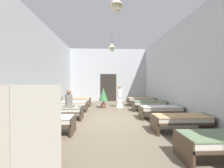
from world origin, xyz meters
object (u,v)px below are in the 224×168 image
Objects in this scene: bed_right_row_2 at (160,109)px; nurse_near_aisle at (119,99)px; bed_left_row_0 at (8,145)px; bed_right_row_0 at (224,141)px; bed_left_row_3 at (71,104)px; potted_plant at (103,95)px; bed_left_row_1 at (45,121)px; patient_seated_primary at (69,101)px; bed_right_row_3 at (149,103)px; bed_left_row_4 at (77,100)px; bed_right_row_1 at (181,119)px; bed_right_row_4 at (141,100)px; bed_left_row_2 at (61,110)px.

nurse_near_aisle reaches higher than bed_right_row_2.
bed_left_row_0 is 4.58m from bed_right_row_0.
bed_right_row_2 and bed_left_row_3 have the same top height.
nurse_near_aisle is 1.14m from potted_plant.
bed_left_row_1 is 1.93m from patient_seated_primary.
bed_left_row_3 and bed_right_row_3 have the same top height.
bed_left_row_4 is at bearing 90.00° from bed_left_row_3.
potted_plant reaches higher than bed_right_row_0.
bed_left_row_1 is at bearing -90.00° from bed_left_row_4.
bed_right_row_3 is at bearing 0.00° from bed_left_row_3.
bed_left_row_1 is 1.00× the size of bed_right_row_1.
potted_plant is (-2.70, 1.07, 0.40)m from bed_right_row_3.
bed_right_row_0 is at bearing -90.00° from bed_right_row_3.
bed_right_row_0 and bed_left_row_3 have the same top height.
bed_right_row_4 is at bearing 51.22° from bed_left_row_1.
patient_seated_primary reaches higher than bed_right_row_1.
bed_right_row_4 is 2.38× the size of patient_seated_primary.
nurse_near_aisle is at bearing -158.81° from bed_right_row_4.
bed_left_row_1 and bed_right_row_2 have the same top height.
bed_right_row_1 is at bearing -51.22° from bed_left_row_4.
patient_seated_primary is (0.35, -1.95, 0.43)m from bed_left_row_3.
nurse_near_aisle reaches higher than bed_left_row_0.
bed_left_row_0 is at bearing -140.32° from bed_right_row_2.
patient_seated_primary is 3.39m from potted_plant.
bed_left_row_2 is at bearing 140.32° from bed_right_row_0.
bed_right_row_4 is at bearing 42.34° from patient_seated_primary.
bed_left_row_4 is 4.58m from bed_right_row_4.
patient_seated_primary reaches higher than bed_right_row_4.
bed_left_row_2 is 5.95m from bed_right_row_4.
bed_right_row_0 is at bearing -22.53° from bed_left_row_1.
bed_left_row_2 is at bearing 171.19° from patient_seated_primary.
bed_right_row_4 is (4.58, 0.00, 0.00)m from bed_left_row_4.
nurse_near_aisle is at bearing -11.97° from bed_left_row_4.
bed_right_row_2 is (4.58, 1.90, 0.00)m from bed_left_row_1.
bed_left_row_3 is at bearing -175.10° from nurse_near_aisle.
bed_right_row_2 is 4.04m from potted_plant.
bed_left_row_1 is 1.00× the size of bed_left_row_4.
bed_left_row_0 is 1.00× the size of bed_right_row_1.
patient_seated_primary reaches higher than potted_plant.
bed_left_row_4 is at bearing 157.47° from bed_right_row_3.
bed_right_row_0 is 1.00× the size of bed_left_row_3.
bed_left_row_0 is 1.00× the size of bed_right_row_4.
nurse_near_aisle is at bearing 51.02° from patient_seated_primary.
bed_left_row_0 is 3.79m from patient_seated_primary.
potted_plant reaches higher than bed_left_row_1.
bed_left_row_1 and bed_left_row_4 have the same top height.
bed_right_row_0 is at bearing 0.00° from bed_left_row_0.
bed_right_row_0 is 3.80m from bed_right_row_2.
bed_left_row_4 is at bearing 149.68° from nurse_near_aisle.
nurse_near_aisle is at bearing 23.25° from bed_left_row_3.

